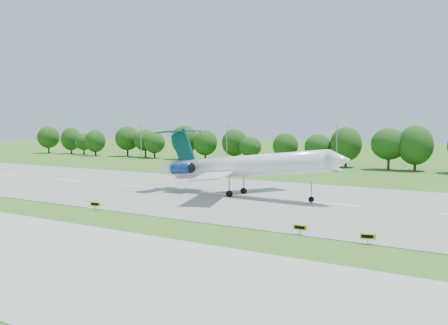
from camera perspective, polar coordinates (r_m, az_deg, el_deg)
ground at (r=55.54m, az=2.99°, el=-8.25°), size 600.00×600.00×0.00m
runway at (r=77.88m, az=12.18°, el=-4.67°), size 400.00×45.00×0.08m
taxiway at (r=41.38m, az=-9.77°, el=-12.66°), size 400.00×23.00×0.08m
tree_line at (r=141.80m, az=21.76°, el=1.63°), size 288.40×8.40×10.40m
light_poles at (r=132.53m, az=19.88°, el=1.58°), size 175.90×0.25×12.19m
airliner at (r=84.67m, az=1.52°, el=-0.34°), size 38.31×27.75×11.37m
taxi_sign_left at (r=73.13m, az=-14.48°, el=-4.64°), size 1.68×0.50×1.18m
taxi_sign_centre at (r=52.95m, az=16.13°, el=-8.14°), size 1.56×0.56×1.10m
taxi_sign_right at (r=55.84m, az=8.69°, el=-7.36°), size 1.59×0.26×1.11m
service_vehicle_a at (r=132.22m, az=12.66°, el=-0.79°), size 3.46×1.82×1.08m
service_vehicle_b at (r=144.11m, az=8.56°, el=-0.29°), size 3.87×2.25×1.24m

